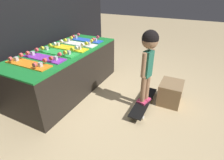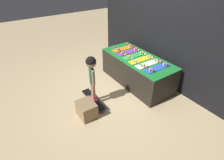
{
  "view_description": "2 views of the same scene",
  "coord_description": "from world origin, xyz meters",
  "px_view_note": "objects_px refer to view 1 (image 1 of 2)",
  "views": [
    {
      "loc": [
        -1.91,
        -1.23,
        1.53
      ],
      "look_at": [
        -0.01,
        -0.29,
        0.37
      ],
      "focal_mm": 28.0,
      "sensor_mm": 36.0,
      "label": 1
    },
    {
      "loc": [
        2.7,
        -2.04,
        2.48
      ],
      "look_at": [
        0.08,
        -0.26,
        0.39
      ],
      "focal_mm": 28.0,
      "sensor_mm": 36.0,
      "label": 2
    }
  ],
  "objects_px": {
    "skateboard_orange_on_rack": "(28,63)",
    "child": "(149,54)",
    "skateboard_yellow_on_rack": "(69,47)",
    "skateboard_blue_on_rack": "(86,39)",
    "skateboard_purple_on_rack": "(44,57)",
    "skateboard_green_on_rack": "(58,52)",
    "storage_box": "(170,93)",
    "skateboard_on_floor": "(144,102)",
    "skateboard_white_on_rack": "(79,43)"
  },
  "relations": [
    {
      "from": "skateboard_orange_on_rack",
      "to": "skateboard_white_on_rack",
      "type": "bearing_deg",
      "value": -3.34
    },
    {
      "from": "skateboard_orange_on_rack",
      "to": "child",
      "type": "xyz_separation_m",
      "value": [
        0.69,
        -1.3,
        0.1
      ]
    },
    {
      "from": "skateboard_yellow_on_rack",
      "to": "skateboard_on_floor",
      "type": "height_order",
      "value": "skateboard_yellow_on_rack"
    },
    {
      "from": "storage_box",
      "to": "skateboard_blue_on_rack",
      "type": "bearing_deg",
      "value": 81.8
    },
    {
      "from": "skateboard_purple_on_rack",
      "to": "skateboard_yellow_on_rack",
      "type": "distance_m",
      "value": 0.48
    },
    {
      "from": "skateboard_white_on_rack",
      "to": "skateboard_green_on_rack",
      "type": "bearing_deg",
      "value": 177.79
    },
    {
      "from": "skateboard_green_on_rack",
      "to": "child",
      "type": "xyz_separation_m",
      "value": [
        0.21,
        -1.26,
        0.1
      ]
    },
    {
      "from": "skateboard_purple_on_rack",
      "to": "child",
      "type": "xyz_separation_m",
      "value": [
        0.45,
        -1.28,
        0.1
      ]
    },
    {
      "from": "skateboard_white_on_rack",
      "to": "skateboard_blue_on_rack",
      "type": "xyz_separation_m",
      "value": [
        0.24,
        0.02,
        0.0
      ]
    },
    {
      "from": "skateboard_purple_on_rack",
      "to": "skateboard_white_on_rack",
      "type": "relative_size",
      "value": 1.0
    },
    {
      "from": "skateboard_on_floor",
      "to": "child",
      "type": "bearing_deg",
      "value": -90.0
    },
    {
      "from": "skateboard_white_on_rack",
      "to": "skateboard_blue_on_rack",
      "type": "distance_m",
      "value": 0.24
    },
    {
      "from": "skateboard_blue_on_rack",
      "to": "child",
      "type": "relative_size",
      "value": 0.63
    },
    {
      "from": "skateboard_white_on_rack",
      "to": "skateboard_on_floor",
      "type": "distance_m",
      "value": 1.41
    },
    {
      "from": "skateboard_green_on_rack",
      "to": "skateboard_yellow_on_rack",
      "type": "relative_size",
      "value": 1.0
    },
    {
      "from": "skateboard_green_on_rack",
      "to": "skateboard_on_floor",
      "type": "xyz_separation_m",
      "value": [
        0.21,
        -1.26,
        -0.61
      ]
    },
    {
      "from": "skateboard_yellow_on_rack",
      "to": "skateboard_blue_on_rack",
      "type": "xyz_separation_m",
      "value": [
        0.48,
        0.01,
        0.0
      ]
    },
    {
      "from": "skateboard_blue_on_rack",
      "to": "child",
      "type": "height_order",
      "value": "child"
    },
    {
      "from": "skateboard_purple_on_rack",
      "to": "skateboard_green_on_rack",
      "type": "xyz_separation_m",
      "value": [
        0.24,
        -0.02,
        0.0
      ]
    },
    {
      "from": "skateboard_on_floor",
      "to": "child",
      "type": "distance_m",
      "value": 0.71
    },
    {
      "from": "skateboard_blue_on_rack",
      "to": "child",
      "type": "bearing_deg",
      "value": -111.8
    },
    {
      "from": "skateboard_white_on_rack",
      "to": "storage_box",
      "type": "bearing_deg",
      "value": -89.53
    },
    {
      "from": "skateboard_green_on_rack",
      "to": "skateboard_on_floor",
      "type": "relative_size",
      "value": 0.78
    },
    {
      "from": "skateboard_yellow_on_rack",
      "to": "skateboard_on_floor",
      "type": "relative_size",
      "value": 0.78
    },
    {
      "from": "skateboard_orange_on_rack",
      "to": "skateboard_on_floor",
      "type": "height_order",
      "value": "skateboard_orange_on_rack"
    },
    {
      "from": "skateboard_green_on_rack",
      "to": "skateboard_white_on_rack",
      "type": "xyz_separation_m",
      "value": [
        0.48,
        -0.02,
        0.0
      ]
    },
    {
      "from": "skateboard_orange_on_rack",
      "to": "skateboard_white_on_rack",
      "type": "relative_size",
      "value": 1.0
    },
    {
      "from": "skateboard_on_floor",
      "to": "child",
      "type": "height_order",
      "value": "child"
    },
    {
      "from": "skateboard_orange_on_rack",
      "to": "skateboard_on_floor",
      "type": "distance_m",
      "value": 1.6
    },
    {
      "from": "skateboard_yellow_on_rack",
      "to": "skateboard_blue_on_rack",
      "type": "bearing_deg",
      "value": 1.58
    },
    {
      "from": "skateboard_green_on_rack",
      "to": "child",
      "type": "height_order",
      "value": "child"
    },
    {
      "from": "skateboard_on_floor",
      "to": "skateboard_blue_on_rack",
      "type": "bearing_deg",
      "value": 68.2
    },
    {
      "from": "skateboard_blue_on_rack",
      "to": "skateboard_on_floor",
      "type": "bearing_deg",
      "value": -111.8
    },
    {
      "from": "child",
      "to": "skateboard_blue_on_rack",
      "type": "bearing_deg",
      "value": 83.26
    },
    {
      "from": "skateboard_on_floor",
      "to": "skateboard_orange_on_rack",
      "type": "bearing_deg",
      "value": 117.97
    },
    {
      "from": "skateboard_yellow_on_rack",
      "to": "skateboard_on_floor",
      "type": "bearing_deg",
      "value": -91.28
    },
    {
      "from": "skateboard_orange_on_rack",
      "to": "storage_box",
      "type": "distance_m",
      "value": 1.95
    },
    {
      "from": "skateboard_on_floor",
      "to": "storage_box",
      "type": "relative_size",
      "value": 2.13
    },
    {
      "from": "skateboard_purple_on_rack",
      "to": "child",
      "type": "distance_m",
      "value": 1.36
    },
    {
      "from": "skateboard_yellow_on_rack",
      "to": "skateboard_orange_on_rack",
      "type": "bearing_deg",
      "value": 176.34
    },
    {
      "from": "skateboard_yellow_on_rack",
      "to": "storage_box",
      "type": "relative_size",
      "value": 1.66
    },
    {
      "from": "skateboard_orange_on_rack",
      "to": "skateboard_purple_on_rack",
      "type": "xyz_separation_m",
      "value": [
        0.24,
        -0.02,
        0.0
      ]
    },
    {
      "from": "skateboard_purple_on_rack",
      "to": "skateboard_on_floor",
      "type": "height_order",
      "value": "skateboard_purple_on_rack"
    },
    {
      "from": "skateboard_orange_on_rack",
      "to": "skateboard_purple_on_rack",
      "type": "bearing_deg",
      "value": -4.55
    },
    {
      "from": "skateboard_orange_on_rack",
      "to": "skateboard_purple_on_rack",
      "type": "distance_m",
      "value": 0.24
    },
    {
      "from": "skateboard_white_on_rack",
      "to": "skateboard_on_floor",
      "type": "bearing_deg",
      "value": -102.13
    },
    {
      "from": "skateboard_yellow_on_rack",
      "to": "storage_box",
      "type": "distance_m",
      "value": 1.67
    },
    {
      "from": "skateboard_orange_on_rack",
      "to": "skateboard_yellow_on_rack",
      "type": "xyz_separation_m",
      "value": [
        0.72,
        -0.05,
        0.0
      ]
    },
    {
      "from": "skateboard_orange_on_rack",
      "to": "skateboard_blue_on_rack",
      "type": "height_order",
      "value": "same"
    },
    {
      "from": "child",
      "to": "skateboard_yellow_on_rack",
      "type": "bearing_deg",
      "value": 103.79
    }
  ]
}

